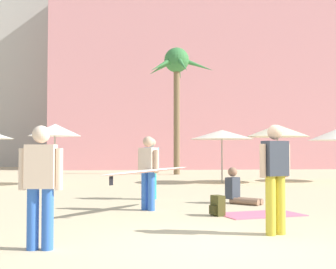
{
  "coord_description": "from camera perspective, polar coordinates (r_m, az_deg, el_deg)",
  "views": [
    {
      "loc": [
        -1.52,
        -6.23,
        1.31
      ],
      "look_at": [
        0.04,
        7.91,
        1.87
      ],
      "focal_mm": 48.53,
      "sensor_mm": 36.0,
      "label": 1
    }
  ],
  "objects": [
    {
      "name": "ground",
      "position": [
        6.55,
        7.47,
        -13.78
      ],
      "size": [
        120.0,
        120.0,
        0.0
      ],
      "primitive_type": "plane",
      "color": "#C6B28C"
    },
    {
      "name": "hotel_pink",
      "position": [
        40.12,
        4.85,
        7.13
      ],
      "size": [
        25.51,
        11.21,
        15.65
      ],
      "primitive_type": "cube",
      "color": "pink",
      "rests_on": "ground"
    },
    {
      "name": "palm_tree_far_left",
      "position": [
        27.16,
        1.08,
        7.94
      ],
      "size": [
        4.04,
        4.28,
        7.52
      ],
      "color": "brown",
      "rests_on": "ground"
    },
    {
      "name": "cafe_umbrella_0",
      "position": [
        18.83,
        -14.01,
        0.55
      ],
      "size": [
        2.1,
        2.1,
        2.45
      ],
      "color": "gray",
      "rests_on": "ground"
    },
    {
      "name": "cafe_umbrella_3",
      "position": [
        19.48,
        6.77,
        -0.01
      ],
      "size": [
        2.74,
        2.74,
        2.26
      ],
      "color": "gray",
      "rests_on": "ground"
    },
    {
      "name": "cafe_umbrella_4",
      "position": [
        20.17,
        13.57,
        0.46
      ],
      "size": [
        2.74,
        2.74,
        2.5
      ],
      "color": "gray",
      "rests_on": "ground"
    },
    {
      "name": "beach_towel",
      "position": [
        9.84,
        11.51,
        -9.8
      ],
      "size": [
        1.88,
        1.38,
        0.01
      ],
      "primitive_type": "cube",
      "rotation": [
        0.0,
        0.0,
        0.23
      ],
      "color": "#EF6684",
      "rests_on": "ground"
    },
    {
      "name": "backpack",
      "position": [
        9.52,
        6.22,
        -8.91
      ],
      "size": [
        0.31,
        0.34,
        0.42
      ],
      "rotation": [
        0.0,
        0.0,
        3.5
      ],
      "color": "#47431D",
      "rests_on": "ground"
    },
    {
      "name": "person_far_left",
      "position": [
        10.17,
        -2.47,
        -4.5
      ],
      "size": [
        2.3,
        2.6,
        1.67
      ],
      "rotation": [
        0.0,
        0.0,
        0.76
      ],
      "color": "blue",
      "rests_on": "ground"
    },
    {
      "name": "person_far_right",
      "position": [
        7.46,
        13.31,
        -4.85
      ],
      "size": [
        0.59,
        0.35,
        1.75
      ],
      "rotation": [
        0.0,
        0.0,
        5.09
      ],
      "color": "gold",
      "rests_on": "ground"
    },
    {
      "name": "person_near_right",
      "position": [
        12.66,
        -2.1,
        -3.95
      ],
      "size": [
        0.49,
        0.5,
        1.7
      ],
      "rotation": [
        0.0,
        0.0,
        2.38
      ],
      "color": "teal",
      "rests_on": "ground"
    },
    {
      "name": "person_mid_right",
      "position": [
        11.77,
        8.77,
        -7.01
      ],
      "size": [
        0.9,
        0.9,
        0.92
      ],
      "rotation": [
        0.0,
        0.0,
        5.5
      ],
      "color": "#936B51",
      "rests_on": "ground"
    },
    {
      "name": "person_near_left",
      "position": [
        6.39,
        -15.71,
        -5.7
      ],
      "size": [
        0.61,
        0.27,
        1.68
      ],
      "rotation": [
        0.0,
        0.0,
        1.45
      ],
      "color": "blue",
      "rests_on": "ground"
    }
  ]
}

